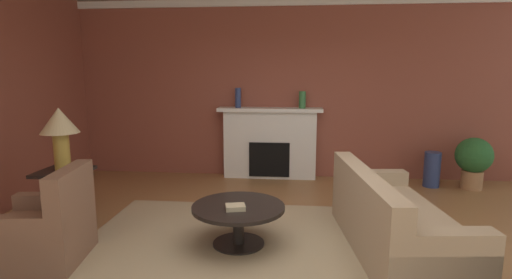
{
  "coord_description": "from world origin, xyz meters",
  "views": [
    {
      "loc": [
        0.08,
        -3.92,
        1.88
      ],
      "look_at": [
        -0.41,
        1.06,
        1.0
      ],
      "focal_mm": 27.77,
      "sensor_mm": 36.0,
      "label": 1
    }
  ],
  "objects_px": {
    "sofa": "(392,224)",
    "vase_mantel_left": "(238,98)",
    "table_lamp": "(60,127)",
    "armchair_near_window": "(45,232)",
    "vase_mantel_right": "(302,100)",
    "fireplace": "(270,145)",
    "potted_plant": "(474,159)",
    "coffee_table": "(238,216)",
    "vase_tall_corner": "(432,169)",
    "side_table": "(65,194)"
  },
  "relations": [
    {
      "from": "coffee_table",
      "to": "vase_tall_corner",
      "type": "relative_size",
      "value": 1.74
    },
    {
      "from": "fireplace",
      "to": "armchair_near_window",
      "type": "bearing_deg",
      "value": -120.76
    },
    {
      "from": "armchair_near_window",
      "to": "potted_plant",
      "type": "relative_size",
      "value": 1.14
    },
    {
      "from": "armchair_near_window",
      "to": "vase_mantel_left",
      "type": "height_order",
      "value": "vase_mantel_left"
    },
    {
      "from": "vase_mantel_left",
      "to": "sofa",
      "type": "bearing_deg",
      "value": -53.57
    },
    {
      "from": "table_lamp",
      "to": "fireplace",
      "type": "bearing_deg",
      "value": 46.78
    },
    {
      "from": "sofa",
      "to": "vase_tall_corner",
      "type": "relative_size",
      "value": 3.81
    },
    {
      "from": "sofa",
      "to": "potted_plant",
      "type": "xyz_separation_m",
      "value": [
        1.81,
        2.4,
        0.19
      ]
    },
    {
      "from": "table_lamp",
      "to": "potted_plant",
      "type": "distance_m",
      "value": 6.01
    },
    {
      "from": "sofa",
      "to": "vase_mantel_right",
      "type": "relative_size",
      "value": 7.58
    },
    {
      "from": "vase_mantel_left",
      "to": "coffee_table",
      "type": "bearing_deg",
      "value": -81.85
    },
    {
      "from": "vase_mantel_right",
      "to": "side_table",
      "type": "bearing_deg",
      "value": -139.89
    },
    {
      "from": "sofa",
      "to": "side_table",
      "type": "height_order",
      "value": "sofa"
    },
    {
      "from": "vase_mantel_right",
      "to": "sofa",
      "type": "bearing_deg",
      "value": -71.54
    },
    {
      "from": "armchair_near_window",
      "to": "vase_tall_corner",
      "type": "bearing_deg",
      "value": 33.24
    },
    {
      "from": "side_table",
      "to": "potted_plant",
      "type": "bearing_deg",
      "value": 20.56
    },
    {
      "from": "coffee_table",
      "to": "vase_tall_corner",
      "type": "distance_m",
      "value": 3.77
    },
    {
      "from": "fireplace",
      "to": "vase_tall_corner",
      "type": "bearing_deg",
      "value": -6.41
    },
    {
      "from": "fireplace",
      "to": "potted_plant",
      "type": "distance_m",
      "value": 3.29
    },
    {
      "from": "fireplace",
      "to": "vase_mantel_right",
      "type": "relative_size",
      "value": 6.24
    },
    {
      "from": "vase_mantel_right",
      "to": "fireplace",
      "type": "bearing_deg",
      "value": 174.84
    },
    {
      "from": "side_table",
      "to": "table_lamp",
      "type": "distance_m",
      "value": 0.82
    },
    {
      "from": "vase_tall_corner",
      "to": "vase_mantel_left",
      "type": "bearing_deg",
      "value": 175.56
    },
    {
      "from": "vase_mantel_right",
      "to": "potted_plant",
      "type": "distance_m",
      "value": 2.88
    },
    {
      "from": "fireplace",
      "to": "potted_plant",
      "type": "height_order",
      "value": "fireplace"
    },
    {
      "from": "side_table",
      "to": "vase_mantel_left",
      "type": "bearing_deg",
      "value": 53.82
    },
    {
      "from": "armchair_near_window",
      "to": "vase_tall_corner",
      "type": "xyz_separation_m",
      "value": [
        4.66,
        3.06,
        -0.02
      ]
    },
    {
      "from": "coffee_table",
      "to": "side_table",
      "type": "bearing_deg",
      "value": 171.24
    },
    {
      "from": "armchair_near_window",
      "to": "coffee_table",
      "type": "xyz_separation_m",
      "value": [
        1.84,
        0.56,
        0.03
      ]
    },
    {
      "from": "side_table",
      "to": "vase_mantel_left",
      "type": "relative_size",
      "value": 2.07
    },
    {
      "from": "armchair_near_window",
      "to": "vase_mantel_right",
      "type": "relative_size",
      "value": 3.29
    },
    {
      "from": "fireplace",
      "to": "table_lamp",
      "type": "bearing_deg",
      "value": -133.22
    },
    {
      "from": "fireplace",
      "to": "potted_plant",
      "type": "relative_size",
      "value": 2.16
    },
    {
      "from": "armchair_near_window",
      "to": "potted_plant",
      "type": "distance_m",
      "value": 6.05
    },
    {
      "from": "vase_tall_corner",
      "to": "potted_plant",
      "type": "xyz_separation_m",
      "value": [
        0.6,
        -0.07,
        0.2
      ]
    },
    {
      "from": "sofa",
      "to": "vase_mantel_left",
      "type": "distance_m",
      "value": 3.56
    },
    {
      "from": "vase_mantel_right",
      "to": "vase_tall_corner",
      "type": "distance_m",
      "value": 2.4
    },
    {
      "from": "coffee_table",
      "to": "vase_tall_corner",
      "type": "xyz_separation_m",
      "value": [
        2.82,
        2.5,
        -0.05
      ]
    },
    {
      "from": "coffee_table",
      "to": "table_lamp",
      "type": "distance_m",
      "value": 2.36
    },
    {
      "from": "fireplace",
      "to": "potted_plant",
      "type": "bearing_deg",
      "value": -6.47
    },
    {
      "from": "armchair_near_window",
      "to": "table_lamp",
      "type": "relative_size",
      "value": 1.27
    },
    {
      "from": "table_lamp",
      "to": "vase_mantel_left",
      "type": "xyz_separation_m",
      "value": [
        1.77,
        2.41,
        0.18
      ]
    },
    {
      "from": "table_lamp",
      "to": "vase_mantel_left",
      "type": "distance_m",
      "value": 3.0
    },
    {
      "from": "coffee_table",
      "to": "potted_plant",
      "type": "xyz_separation_m",
      "value": [
        3.42,
        2.43,
        0.16
      ]
    },
    {
      "from": "fireplace",
      "to": "table_lamp",
      "type": "xyz_separation_m",
      "value": [
        -2.32,
        -2.46,
        0.64
      ]
    },
    {
      "from": "vase_mantel_left",
      "to": "potted_plant",
      "type": "distance_m",
      "value": 3.94
    },
    {
      "from": "vase_tall_corner",
      "to": "potted_plant",
      "type": "bearing_deg",
      "value": -6.72
    },
    {
      "from": "coffee_table",
      "to": "armchair_near_window",
      "type": "bearing_deg",
      "value": -163.08
    },
    {
      "from": "sofa",
      "to": "side_table",
      "type": "bearing_deg",
      "value": 175.34
    },
    {
      "from": "sofa",
      "to": "vase_mantel_right",
      "type": "distance_m",
      "value": 3.07
    }
  ]
}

